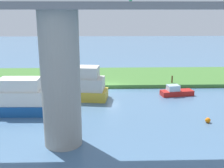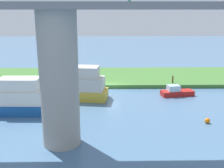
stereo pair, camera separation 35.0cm
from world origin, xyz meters
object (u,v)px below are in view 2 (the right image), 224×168
at_px(mooring_post, 173,79).
at_px(skiff_small, 176,92).
at_px(riverboat_paddlewheel, 74,86).
at_px(marker_buoy, 207,121).
at_px(bridge_pylon, 59,80).
at_px(motorboat_white, 13,99).
at_px(person_on_bank, 89,78).

height_order(mooring_post, skiff_small, mooring_post).
relative_size(riverboat_paddlewheel, marker_buoy, 17.58).
bearing_deg(marker_buoy, riverboat_paddlewheel, -30.46).
distance_m(mooring_post, marker_buoy, 13.12).
bearing_deg(marker_buoy, mooring_post, -88.76).
xyz_separation_m(bridge_pylon, mooring_post, (-12.75, -16.91, -4.17)).
distance_m(mooring_post, skiff_small, 4.36).
height_order(riverboat_paddlewheel, skiff_small, riverboat_paddlewheel).
bearing_deg(motorboat_white, skiff_small, -162.72).
distance_m(mooring_post, riverboat_paddlewheel, 14.10).
relative_size(bridge_pylon, riverboat_paddlewheel, 1.18).
distance_m(person_on_bank, skiff_small, 12.00).
distance_m(bridge_pylon, skiff_small, 18.18).
relative_size(riverboat_paddlewheel, skiff_small, 2.09).
relative_size(riverboat_paddlewheel, motorboat_white, 1.10).
bearing_deg(mooring_post, person_on_bank, -1.53).
xyz_separation_m(person_on_bank, marker_buoy, (-11.86, 13.41, -0.95)).
bearing_deg(bridge_pylon, mooring_post, -127.01).
distance_m(person_on_bank, riverboat_paddlewheel, 5.76).
relative_size(skiff_small, marker_buoy, 8.41).
bearing_deg(bridge_pylon, marker_buoy, -163.69).
bearing_deg(marker_buoy, bridge_pylon, 16.31).
xyz_separation_m(motorboat_white, marker_buoy, (-19.04, 3.13, -1.25)).
relative_size(bridge_pylon, person_on_bank, 7.44).
bearing_deg(person_on_bank, bridge_pylon, 86.13).
height_order(person_on_bank, skiff_small, person_on_bank).
distance_m(riverboat_paddlewheel, skiff_small, 12.64).
xyz_separation_m(riverboat_paddlewheel, motorboat_white, (5.68, 4.73, -0.10)).
xyz_separation_m(mooring_post, marker_buoy, (-0.28, 13.10, -0.75)).
bearing_deg(riverboat_paddlewheel, mooring_post, -158.16).
distance_m(motorboat_white, skiff_small, 19.12).
xyz_separation_m(motorboat_white, skiff_small, (-18.23, -5.67, -1.02)).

